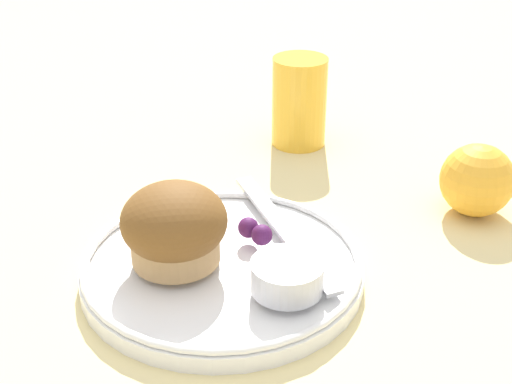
% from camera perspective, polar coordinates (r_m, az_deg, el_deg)
% --- Properties ---
extents(ground_plane, '(3.00, 3.00, 0.00)m').
position_cam_1_polar(ground_plane, '(0.59, -3.18, -6.52)').
color(ground_plane, beige).
extents(plate, '(0.23, 0.23, 0.02)m').
position_cam_1_polar(plate, '(0.58, -2.75, -6.05)').
color(plate, white).
rests_on(plate, ground_plane).
extents(muffin, '(0.08, 0.08, 0.06)m').
position_cam_1_polar(muffin, '(0.56, -6.55, -2.79)').
color(muffin, tan).
rests_on(muffin, plate).
extents(cream_ramekin, '(0.06, 0.06, 0.02)m').
position_cam_1_polar(cream_ramekin, '(0.53, 2.50, -6.64)').
color(cream_ramekin, silver).
rests_on(cream_ramekin, plate).
extents(berry_pair, '(0.03, 0.02, 0.02)m').
position_cam_1_polar(berry_pair, '(0.59, -0.10, -3.15)').
color(berry_pair, '#4C194C').
rests_on(berry_pair, plate).
extents(butter_knife, '(0.19, 0.09, 0.00)m').
position_cam_1_polar(butter_knife, '(0.61, 2.21, -2.99)').
color(butter_knife, '#B7B7BC').
rests_on(butter_knife, plate).
extents(orange_fruit, '(0.07, 0.07, 0.07)m').
position_cam_1_polar(orange_fruit, '(0.69, 17.26, 0.91)').
color(orange_fruit, '#F4A82D').
rests_on(orange_fruit, ground_plane).
extents(juice_glass, '(0.06, 0.06, 0.10)m').
position_cam_1_polar(juice_glass, '(0.80, 3.48, 7.23)').
color(juice_glass, gold).
rests_on(juice_glass, ground_plane).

